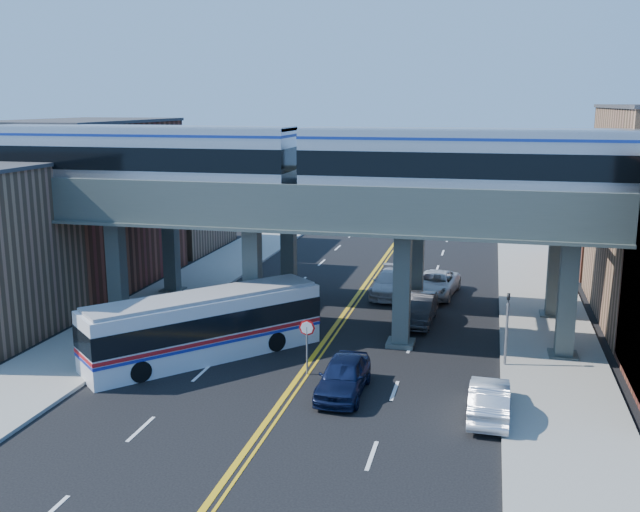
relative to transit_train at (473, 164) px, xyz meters
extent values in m
plane|color=black|center=(-7.24, -8.00, -9.44)|extent=(120.00, 120.00, 0.00)
cube|color=gray|center=(-18.74, 2.00, -9.36)|extent=(5.00, 70.00, 0.16)
cube|color=gray|center=(4.26, 2.00, -9.36)|extent=(5.00, 70.00, 0.16)
cube|color=brown|center=(-25.74, 8.00, -3.94)|extent=(8.00, 14.00, 11.00)
cube|color=#8D6749|center=(-25.74, 21.00, -5.44)|extent=(8.00, 10.00, 8.00)
cube|color=brown|center=(11.26, 21.00, -4.94)|extent=(8.00, 10.00, 9.00)
cube|color=#404B4A|center=(-19.24, 0.00, -6.44)|extent=(0.85, 0.85, 6.00)
cube|color=#404B4A|center=(-11.24, 0.00, -6.44)|extent=(0.85, 0.85, 6.00)
cube|color=#404B4A|center=(-3.24, 0.00, -6.44)|extent=(0.85, 0.85, 6.00)
cube|color=#404B4A|center=(4.76, 0.00, -6.44)|extent=(0.85, 0.85, 6.00)
cube|color=#47514B|center=(-7.24, 0.00, -2.74)|extent=(52.00, 3.60, 1.40)
cube|color=#404B4A|center=(-19.24, 7.00, -6.44)|extent=(0.85, 0.85, 6.00)
cube|color=#404B4A|center=(-11.24, 7.00, -6.44)|extent=(0.85, 0.85, 6.00)
cube|color=#404B4A|center=(-3.24, 7.00, -6.44)|extent=(0.85, 0.85, 6.00)
cube|color=#404B4A|center=(4.76, 7.00, -6.44)|extent=(0.85, 0.85, 6.00)
cube|color=#47514B|center=(-7.24, 7.00, -2.74)|extent=(52.00, 3.60, 1.40)
cube|color=black|center=(-22.74, 0.00, -1.90)|extent=(2.41, 2.41, 0.27)
cube|color=black|center=(-12.10, 0.00, -1.90)|extent=(2.41, 2.41, 0.27)
cube|color=#B0B3BA|center=(-17.42, 0.00, -0.01)|extent=(16.62, 3.17, 3.50)
cube|color=black|center=(-17.42, 0.00, 0.14)|extent=(16.64, 3.23, 1.20)
cube|color=black|center=(-5.32, 0.00, -1.90)|extent=(2.41, 2.41, 0.27)
cube|color=black|center=(5.32, 0.00, -1.90)|extent=(2.41, 2.41, 0.27)
cube|color=#B0B3BA|center=(0.00, 0.00, -0.01)|extent=(16.62, 3.17, 3.50)
cube|color=black|center=(0.00, 0.00, 0.14)|extent=(16.64, 3.23, 1.20)
cylinder|color=slate|center=(-6.94, -5.00, -8.29)|extent=(0.09, 0.09, 2.30)
cylinder|color=red|center=(-6.94, -5.00, -7.19)|extent=(0.76, 0.04, 0.76)
cylinder|color=slate|center=(1.96, -2.00, -7.84)|extent=(0.12, 0.12, 3.20)
imported|color=black|center=(1.96, -2.00, -5.79)|extent=(0.15, 0.18, 0.90)
cube|color=silver|center=(-12.37, -4.00, -7.90)|extent=(9.80, 10.62, 3.07)
cube|color=black|center=(-12.37, -4.00, -7.51)|extent=(9.88, 10.69, 1.04)
cube|color=#B21419|center=(-12.37, -4.00, -8.20)|extent=(9.87, 10.68, 0.18)
cylinder|color=black|center=(-14.89, -6.85, -8.94)|extent=(2.66, 2.51, 0.99)
cylinder|color=black|center=(-10.17, -1.50, -8.94)|extent=(2.66, 2.51, 0.99)
imported|color=#0E1634|center=(-4.86, -6.82, -8.63)|extent=(1.92, 4.74, 1.61)
imported|color=#2E2D30|center=(-2.80, 4.10, -8.61)|extent=(1.95, 5.10, 1.66)
imported|color=#BDBDBF|center=(-2.29, 10.35, -8.68)|extent=(3.21, 5.72, 1.51)
imported|color=silver|center=(-5.13, 9.78, -8.65)|extent=(2.31, 5.45, 1.57)
imported|color=silver|center=(1.26, -7.71, -8.70)|extent=(1.62, 4.51, 1.48)
camera|label=1|loc=(0.92, -35.06, 2.86)|focal=40.00mm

